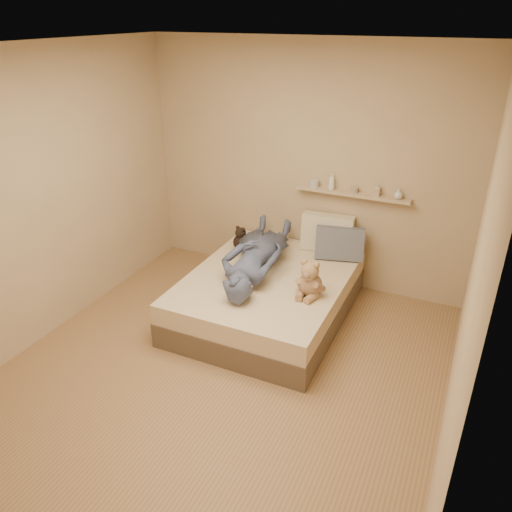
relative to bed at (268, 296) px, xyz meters
The scene contains 10 objects.
room 1.42m from the bed, 90.00° to the right, with size 3.80×3.80×3.80m.
bed is the anchor object (origin of this frame).
game_console 0.62m from the bed, 92.66° to the right, with size 0.16×0.09×0.05m.
teddy_bear 0.65m from the bed, 20.19° to the right, with size 0.30×0.29×0.37m.
dark_plush 0.75m from the bed, 139.54° to the left, with size 0.18×0.18×0.28m.
pillow_cream 0.99m from the bed, 67.93° to the left, with size 0.55×0.16×0.40m, color beige.
pillow_grey 0.95m from the bed, 53.15° to the left, with size 0.50×0.14×0.34m, color slate.
person 0.45m from the bed, 155.88° to the left, with size 0.56×1.52×0.36m, color #4D527A.
wall_shelf 1.38m from the bed, 58.82° to the left, with size 1.20×0.12×0.03m, color tan.
shelf_bottles 1.44m from the bed, 57.61° to the left, with size 0.99×0.12×0.17m.
Camera 1 is at (1.71, -3.05, 2.82)m, focal length 35.00 mm.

